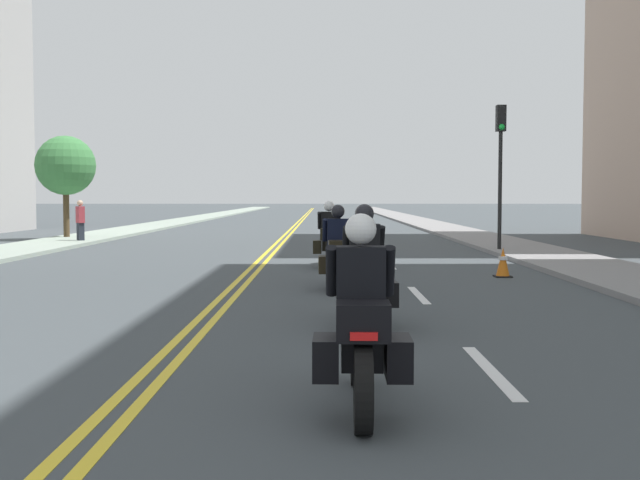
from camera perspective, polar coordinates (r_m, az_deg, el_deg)
ground_plane at (r=47.80m, az=-1.70°, el=1.13°), size 264.00×264.00×0.00m
sidewalk_left at (r=48.74m, az=-11.18°, el=1.18°), size 2.64×144.00×0.12m
sidewalk_right at (r=48.18m, az=7.89°, el=1.19°), size 2.64×144.00×0.12m
centreline_yellow_inner at (r=47.80m, az=-1.85°, el=1.13°), size 0.12×132.00×0.01m
centreline_yellow_outer at (r=47.79m, az=-1.56°, el=1.13°), size 0.12×132.00×0.01m
lane_dashes_white at (r=28.84m, az=3.64°, el=-0.25°), size 0.14×56.40×0.01m
motorcycle_0 at (r=6.39m, az=3.01°, el=-6.73°), size 0.77×2.15×1.61m
motorcycle_1 at (r=10.48m, az=3.32°, el=-2.78°), size 0.78×2.21×1.65m
motorcycle_2 at (r=14.73m, az=1.34°, el=-1.07°), size 0.77×2.09×1.60m
motorcycle_3 at (r=19.28m, az=0.66°, el=-0.02°), size 0.77×2.22×1.64m
traffic_cone_0 at (r=17.31m, az=13.27°, el=-1.60°), size 0.36×0.36×0.65m
traffic_light_near at (r=24.69m, az=13.10°, el=6.36°), size 0.28×0.38×4.55m
pedestrian_1 at (r=30.09m, az=-17.17°, el=1.32°), size 0.39×0.42×1.61m
street_tree_1 at (r=32.88m, az=-18.17°, el=5.19°), size 2.38×2.38×4.18m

